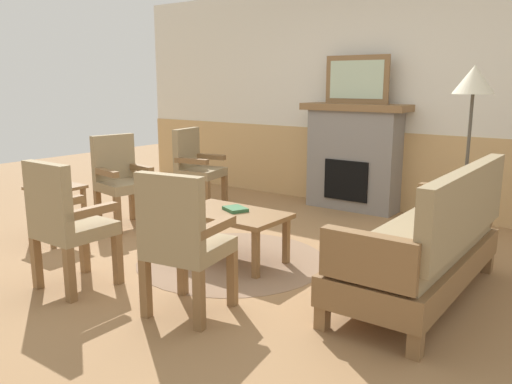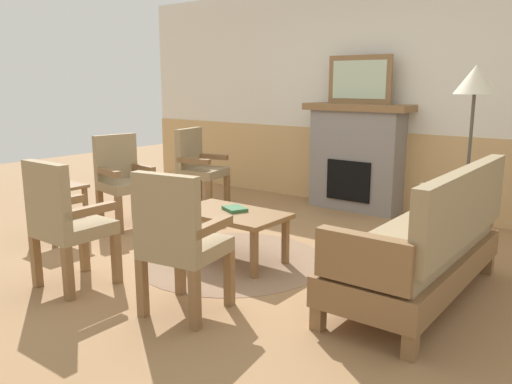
# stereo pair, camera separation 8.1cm
# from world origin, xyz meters

# --- Properties ---
(ground_plane) EXTENTS (14.00, 14.00, 0.00)m
(ground_plane) POSITION_xyz_m (0.00, 0.00, 0.00)
(ground_plane) COLOR #997047
(wall_back) EXTENTS (7.20, 0.14, 2.70)m
(wall_back) POSITION_xyz_m (0.00, 2.60, 1.31)
(wall_back) COLOR silver
(wall_back) RESTS_ON ground_plane
(fireplace) EXTENTS (1.30, 0.44, 1.28)m
(fireplace) POSITION_xyz_m (0.00, 2.35, 0.65)
(fireplace) COLOR gray
(fireplace) RESTS_ON ground_plane
(framed_picture) EXTENTS (0.80, 0.04, 0.56)m
(framed_picture) POSITION_xyz_m (0.00, 2.35, 1.56)
(framed_picture) COLOR brown
(framed_picture) RESTS_ON fireplace
(couch) EXTENTS (0.70, 1.80, 0.98)m
(couch) POSITION_xyz_m (1.63, 0.16, 0.40)
(couch) COLOR brown
(couch) RESTS_ON ground_plane
(coffee_table) EXTENTS (0.96, 0.56, 0.44)m
(coffee_table) POSITION_xyz_m (0.01, -0.01, 0.39)
(coffee_table) COLOR brown
(coffee_table) RESTS_ON ground_plane
(round_rug) EXTENTS (1.66, 1.66, 0.01)m
(round_rug) POSITION_xyz_m (0.01, -0.01, 0.00)
(round_rug) COLOR #896B51
(round_rug) RESTS_ON ground_plane
(book_on_table) EXTENTS (0.25, 0.23, 0.03)m
(book_on_table) POSITION_xyz_m (0.01, 0.03, 0.46)
(book_on_table) COLOR #33663D
(book_on_table) RESTS_ON coffee_table
(armchair_near_fireplace) EXTENTS (0.56, 0.56, 0.98)m
(armchair_near_fireplace) POSITION_xyz_m (-1.67, 0.16, 0.54)
(armchair_near_fireplace) COLOR brown
(armchair_near_fireplace) RESTS_ON ground_plane
(armchair_by_window_left) EXTENTS (0.56, 0.56, 0.98)m
(armchair_by_window_left) POSITION_xyz_m (-1.57, 1.23, 0.54)
(armchair_by_window_left) COLOR brown
(armchair_by_window_left) RESTS_ON ground_plane
(armchair_front_left) EXTENTS (0.55, 0.55, 0.98)m
(armchair_front_left) POSITION_xyz_m (0.44, -1.05, 0.54)
(armchair_front_left) COLOR brown
(armchair_front_left) RESTS_ON ground_plane
(armchair_front_center) EXTENTS (0.48, 0.48, 0.98)m
(armchair_front_center) POSITION_xyz_m (-0.58, -1.23, 0.54)
(armchair_front_center) COLOR brown
(armchair_front_center) RESTS_ON ground_plane
(side_table) EXTENTS (0.44, 0.44, 0.55)m
(side_table) POSITION_xyz_m (-1.73, -0.57, 0.43)
(side_table) COLOR brown
(side_table) RESTS_ON ground_plane
(floor_lamp_by_couch) EXTENTS (0.36, 0.36, 1.68)m
(floor_lamp_by_couch) POSITION_xyz_m (1.53, 1.48, 1.45)
(floor_lamp_by_couch) COLOR #332D28
(floor_lamp_by_couch) RESTS_ON ground_plane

